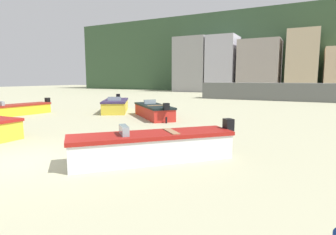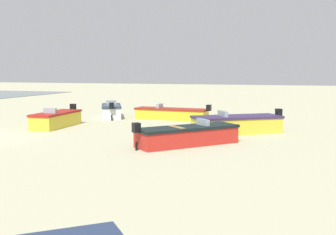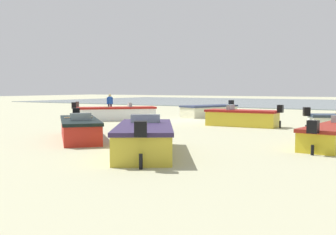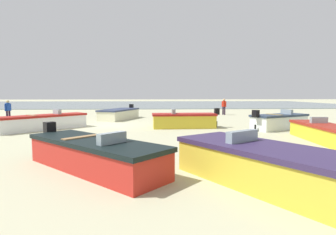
{
  "view_description": "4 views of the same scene",
  "coord_description": "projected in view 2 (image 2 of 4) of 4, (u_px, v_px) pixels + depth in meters",
  "views": [
    {
      "loc": [
        7.72,
        -5.3,
        2.53
      ],
      "look_at": [
        2.07,
        5.62,
        0.82
      ],
      "focal_mm": 29.82,
      "sensor_mm": 36.0,
      "label": 1
    },
    {
      "loc": [
        16.42,
        15.09,
        3.34
      ],
      "look_at": [
        -7.12,
        7.69,
        0.54
      ],
      "focal_mm": 44.8,
      "sensor_mm": 36.0,
      "label": 2
    },
    {
      "loc": [
        -13.14,
        22.46,
        2.08
      ],
      "look_at": [
        -2.14,
        4.63,
        0.57
      ],
      "focal_mm": 43.57,
      "sensor_mm": 36.0,
      "label": 3
    },
    {
      "loc": [
        -3.2,
        17.66,
        2.11
      ],
      "look_at": [
        -3.9,
        2.63,
        0.75
      ],
      "focal_mm": 28.21,
      "sensor_mm": 36.0,
      "label": 4
    }
  ],
  "objects": [
    {
      "name": "boat_yellow_6",
      "position": [
        237.0,
        124.0,
        22.31
      ],
      "size": [
        3.99,
        4.89,
        1.24
      ],
      "rotation": [
        0.0,
        0.0,
        3.71
      ],
      "color": "gold",
      "rests_on": "ground"
    },
    {
      "name": "boat_yellow_7",
      "position": [
        172.0,
        114.0,
        28.41
      ],
      "size": [
        1.72,
        5.34,
        1.09
      ],
      "rotation": [
        0.0,
        0.0,
        3.06
      ],
      "color": "yellow",
      "rests_on": "ground"
    },
    {
      "name": "boat_red_2",
      "position": [
        187.0,
        135.0,
        18.69
      ],
      "size": [
        4.49,
        4.3,
        1.16
      ],
      "rotation": [
        0.0,
        0.0,
        0.82
      ],
      "color": "red",
      "rests_on": "ground"
    },
    {
      "name": "boat_yellow_5",
      "position": [
        57.0,
        119.0,
        24.64
      ],
      "size": [
        4.2,
        1.53,
        1.21
      ],
      "rotation": [
        0.0,
        0.0,
        4.75
      ],
      "color": "gold",
      "rests_on": "ground"
    },
    {
      "name": "boat_white_0",
      "position": [
        111.0,
        111.0,
        29.66
      ],
      "size": [
        3.93,
        2.79,
        1.21
      ],
      "rotation": [
        0.0,
        0.0,
        2.02
      ],
      "color": "white",
      "rests_on": "ground"
    }
  ]
}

